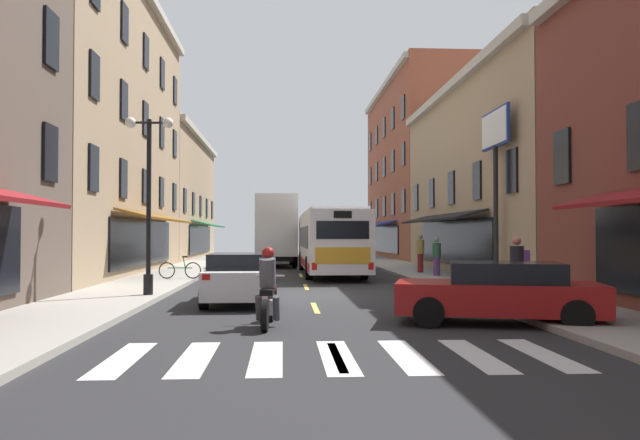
{
  "coord_description": "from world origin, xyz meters",
  "views": [
    {
      "loc": [
        -0.85,
        -19.73,
        1.91
      ],
      "look_at": [
        0.74,
        6.65,
        2.54
      ],
      "focal_mm": 34.85,
      "sensor_mm": 36.0,
      "label": 1
    }
  ],
  "objects_px": {
    "bicycle_near": "(180,270)",
    "motorcycle_rider": "(268,293)",
    "billboard_sign": "(495,152)",
    "sedan_near": "(242,277)",
    "street_lamp_twin": "(149,196)",
    "transit_bus": "(330,241)",
    "sedan_mid": "(276,251)",
    "sedan_far": "(499,292)",
    "box_truck": "(275,231)",
    "pedestrian_near": "(518,268)",
    "pedestrian_far": "(420,253)",
    "pedestrian_mid": "(437,256)"
  },
  "relations": [
    {
      "from": "bicycle_near",
      "to": "motorcycle_rider",
      "type": "bearing_deg",
      "value": -72.83
    },
    {
      "from": "bicycle_near",
      "to": "billboard_sign",
      "type": "bearing_deg",
      "value": -13.31
    },
    {
      "from": "sedan_near",
      "to": "bicycle_near",
      "type": "relative_size",
      "value": 2.54
    },
    {
      "from": "street_lamp_twin",
      "to": "transit_bus",
      "type": "bearing_deg",
      "value": 60.7
    },
    {
      "from": "sedan_mid",
      "to": "sedan_far",
      "type": "relative_size",
      "value": 0.94
    },
    {
      "from": "billboard_sign",
      "to": "street_lamp_twin",
      "type": "bearing_deg",
      "value": -161.73
    },
    {
      "from": "billboard_sign",
      "to": "street_lamp_twin",
      "type": "distance_m",
      "value": 12.65
    },
    {
      "from": "transit_bus",
      "to": "bicycle_near",
      "type": "bearing_deg",
      "value": -145.92
    },
    {
      "from": "box_truck",
      "to": "sedan_mid",
      "type": "bearing_deg",
      "value": 90.28
    },
    {
      "from": "box_truck",
      "to": "pedestrian_near",
      "type": "bearing_deg",
      "value": -72.95
    },
    {
      "from": "billboard_sign",
      "to": "motorcycle_rider",
      "type": "relative_size",
      "value": 3.1
    },
    {
      "from": "transit_bus",
      "to": "street_lamp_twin",
      "type": "bearing_deg",
      "value": -119.3
    },
    {
      "from": "box_truck",
      "to": "pedestrian_far",
      "type": "bearing_deg",
      "value": -50.68
    },
    {
      "from": "sedan_mid",
      "to": "sedan_far",
      "type": "bearing_deg",
      "value": -81.36
    },
    {
      "from": "sedan_far",
      "to": "pedestrian_near",
      "type": "xyz_separation_m",
      "value": [
        1.51,
        2.88,
        0.37
      ]
    },
    {
      "from": "motorcycle_rider",
      "to": "street_lamp_twin",
      "type": "bearing_deg",
      "value": 122.88
    },
    {
      "from": "billboard_sign",
      "to": "sedan_near",
      "type": "height_order",
      "value": "billboard_sign"
    },
    {
      "from": "pedestrian_near",
      "to": "pedestrian_mid",
      "type": "distance_m",
      "value": 10.6
    },
    {
      "from": "sedan_far",
      "to": "sedan_near",
      "type": "bearing_deg",
      "value": 142.72
    },
    {
      "from": "billboard_sign",
      "to": "sedan_near",
      "type": "xyz_separation_m",
      "value": [
        -9.05,
        -5.1,
        -4.28
      ]
    },
    {
      "from": "sedan_mid",
      "to": "transit_bus",
      "type": "bearing_deg",
      "value": -80.84
    },
    {
      "from": "billboard_sign",
      "to": "pedestrian_far",
      "type": "height_order",
      "value": "billboard_sign"
    },
    {
      "from": "transit_bus",
      "to": "box_truck",
      "type": "relative_size",
      "value": 1.68
    },
    {
      "from": "street_lamp_twin",
      "to": "sedan_far",
      "type": "bearing_deg",
      "value": -32.98
    },
    {
      "from": "sedan_near",
      "to": "sedan_far",
      "type": "distance_m",
      "value": 7.27
    },
    {
      "from": "pedestrian_mid",
      "to": "pedestrian_near",
      "type": "bearing_deg",
      "value": -137.29
    },
    {
      "from": "motorcycle_rider",
      "to": "street_lamp_twin",
      "type": "xyz_separation_m",
      "value": [
        -3.67,
        5.67,
        2.35
      ]
    },
    {
      "from": "box_truck",
      "to": "bicycle_near",
      "type": "height_order",
      "value": "box_truck"
    },
    {
      "from": "sedan_far",
      "to": "sedan_mid",
      "type": "bearing_deg",
      "value": 98.64
    },
    {
      "from": "bicycle_near",
      "to": "street_lamp_twin",
      "type": "relative_size",
      "value": 0.33
    },
    {
      "from": "sedan_mid",
      "to": "bicycle_near",
      "type": "height_order",
      "value": "sedan_mid"
    },
    {
      "from": "box_truck",
      "to": "motorcycle_rider",
      "type": "relative_size",
      "value": 3.38
    },
    {
      "from": "box_truck",
      "to": "sedan_near",
      "type": "distance_m",
      "value": 20.04
    },
    {
      "from": "motorcycle_rider",
      "to": "pedestrian_near",
      "type": "xyz_separation_m",
      "value": [
        6.46,
        2.97,
        0.34
      ]
    },
    {
      "from": "box_truck",
      "to": "bicycle_near",
      "type": "distance_m",
      "value": 12.69
    },
    {
      "from": "sedan_mid",
      "to": "street_lamp_twin",
      "type": "bearing_deg",
      "value": -97.06
    },
    {
      "from": "sedan_near",
      "to": "pedestrian_near",
      "type": "height_order",
      "value": "pedestrian_near"
    },
    {
      "from": "sedan_near",
      "to": "sedan_mid",
      "type": "bearing_deg",
      "value": 88.71
    },
    {
      "from": "sedan_near",
      "to": "transit_bus",
      "type": "bearing_deg",
      "value": 74.5
    },
    {
      "from": "sedan_far",
      "to": "motorcycle_rider",
      "type": "relative_size",
      "value": 2.22
    },
    {
      "from": "billboard_sign",
      "to": "sedan_mid",
      "type": "relative_size",
      "value": 1.49
    },
    {
      "from": "bicycle_near",
      "to": "box_truck",
      "type": "bearing_deg",
      "value": 72.87
    },
    {
      "from": "sedan_mid",
      "to": "box_truck",
      "type": "bearing_deg",
      "value": -89.72
    },
    {
      "from": "sedan_near",
      "to": "pedestrian_mid",
      "type": "height_order",
      "value": "pedestrian_mid"
    },
    {
      "from": "pedestrian_near",
      "to": "pedestrian_far",
      "type": "xyz_separation_m",
      "value": [
        0.34,
        13.04,
        0.01
      ]
    },
    {
      "from": "sedan_far",
      "to": "street_lamp_twin",
      "type": "height_order",
      "value": "street_lamp_twin"
    },
    {
      "from": "pedestrian_near",
      "to": "bicycle_near",
      "type": "bearing_deg",
      "value": 61.98
    },
    {
      "from": "bicycle_near",
      "to": "transit_bus",
      "type": "bearing_deg",
      "value": 34.08
    },
    {
      "from": "billboard_sign",
      "to": "sedan_near",
      "type": "bearing_deg",
      "value": -150.58
    },
    {
      "from": "transit_bus",
      "to": "sedan_near",
      "type": "distance_m",
      "value": 12.78
    }
  ]
}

